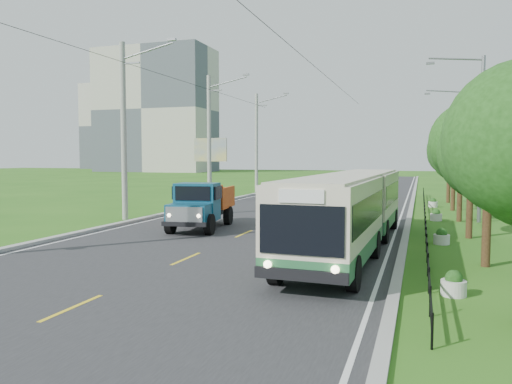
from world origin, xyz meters
The scene contains 28 objects.
ground centered at (0.00, 0.00, 0.00)m, with size 240.00×240.00×0.00m, color #296016.
road centered at (0.00, 20.00, 0.01)m, with size 14.00×120.00×0.02m, color #28282B.
curb_left centered at (-7.20, 20.00, 0.07)m, with size 0.40×120.00×0.15m, color #9E9E99.
curb_right centered at (7.15, 20.00, 0.05)m, with size 0.30×120.00×0.10m, color #9E9E99.
edge_line_left centered at (-6.65, 20.00, 0.02)m, with size 0.12×120.00×0.00m, color silver.
edge_line_right centered at (6.65, 20.00, 0.02)m, with size 0.12×120.00×0.00m, color silver.
centre_dash centered at (0.00, 0.00, 0.02)m, with size 0.12×2.20×0.00m, color yellow.
railing_right centered at (8.00, 14.00, 0.30)m, with size 0.04×40.00×0.60m, color black.
pole_near centered at (-8.26, 9.00, 5.09)m, with size 3.51×0.32×10.00m.
pole_mid centered at (-8.26, 21.00, 5.09)m, with size 3.51×0.32×10.00m.
pole_far centered at (-8.26, 33.00, 5.09)m, with size 3.51×0.32×10.00m.
tree_second centered at (9.86, 2.14, 3.52)m, with size 3.18×3.26×5.30m.
tree_third centered at (9.86, 8.14, 3.99)m, with size 3.60×3.62×6.00m.
tree_fourth centered at (9.86, 14.14, 3.59)m, with size 3.24×3.31×5.40m.
tree_fifth centered at (9.86, 20.14, 3.85)m, with size 3.48×3.52×5.80m.
tree_back centered at (9.86, 26.14, 3.65)m, with size 3.30×3.36×5.50m.
streetlight_mid centered at (10.64, 14.00, 4.90)m, with size 3.02×0.20×9.07m.
streetlight_far centered at (10.64, 28.00, 4.90)m, with size 3.02×0.20×9.07m.
planter_front centered at (8.60, -2.00, 0.29)m, with size 0.64×0.64×0.67m.
planter_near centered at (8.60, 6.00, 0.29)m, with size 0.64×0.64×0.67m.
planter_mid centered at (8.60, 14.00, 0.29)m, with size 0.64×0.64×0.67m.
planter_far centered at (8.60, 22.00, 0.29)m, with size 0.64×0.64×0.67m.
billboard_left centered at (-9.50, 24.00, 3.87)m, with size 3.00×0.20×5.20m.
billboard_right centered at (12.30, 20.00, 5.34)m, with size 0.24×6.00×7.30m.
apartment_near centered at (-55.00, 95.00, 15.00)m, with size 28.00×14.00×30.00m, color #B7B2A3.
apartment_far centered at (-80.00, 120.00, 13.00)m, with size 24.00×14.00×26.00m, color #B7B2A3.
bus centered at (5.23, 3.60, 1.71)m, with size 2.89×14.84×2.85m.
dump_truck centered at (-2.57, 6.97, 1.31)m, with size 2.81×5.75×2.32m.
Camera 1 is at (7.74, -15.58, 3.56)m, focal length 35.00 mm.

